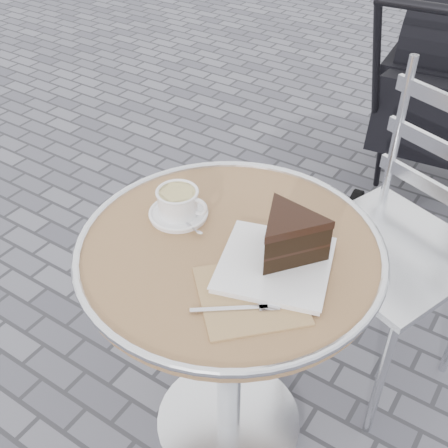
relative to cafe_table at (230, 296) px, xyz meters
The scene contains 6 objects.
ground 0.57m from the cafe_table, ahead, with size 80.00×80.00×0.00m, color slate.
cafe_table is the anchor object (origin of this frame).
cappuccino_set 0.26m from the cafe_table, behind, with size 0.16×0.14×0.07m.
cake_plate_set 0.26m from the cafe_table, ahead, with size 0.30×0.41×0.13m.
bistro_chair 0.63m from the cafe_table, 62.57° to the left, with size 0.57×0.57×0.98m.
baby_stroller 1.52m from the cafe_table, 86.20° to the left, with size 0.57×1.07×1.07m.
Camera 1 is at (0.53, -0.82, 1.58)m, focal length 45.00 mm.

